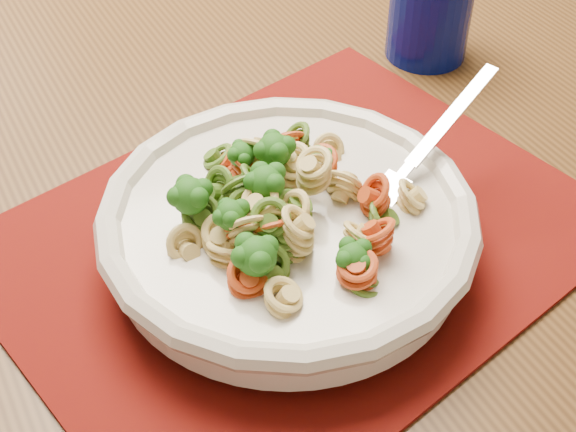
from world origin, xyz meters
name	(u,v)px	position (x,y,z in m)	size (l,w,h in m)	color
dining_table	(149,227)	(0.03, -0.79, 0.62)	(1.60, 1.12, 0.71)	#513316
placemat	(296,237)	(0.11, -0.93, 0.71)	(0.44, 0.35, 0.00)	#621204
pasta_bowl	(288,225)	(0.10, -0.95, 0.74)	(0.28, 0.28, 0.05)	beige
pasta_broccoli_heap	(288,210)	(0.10, -0.95, 0.76)	(0.24, 0.24, 0.06)	tan
fork	(391,188)	(0.18, -0.96, 0.76)	(0.19, 0.02, 0.01)	silver
tumbler	(430,8)	(0.34, -0.74, 0.76)	(0.08, 0.08, 0.10)	#040E5A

